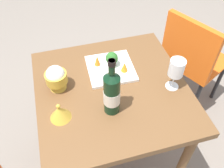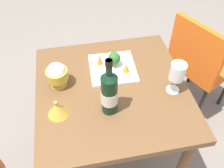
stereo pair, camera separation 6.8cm
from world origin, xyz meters
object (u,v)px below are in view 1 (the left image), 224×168
object	(u,v)px
chair_by_wall	(191,56)
wine_bottle	(112,93)
rice_bowl	(56,78)
rice_bowl_lid	(60,112)
carrot_garnish_right	(124,67)
broccoli_floret	(112,58)
wine_glass	(177,69)
serving_plate	(111,68)
carrot_garnish_left	(97,60)

from	to	relation	value
chair_by_wall	wine_bottle	distance (m)	0.92
chair_by_wall	rice_bowl	world-z (taller)	rice_bowl
rice_bowl_lid	carrot_garnish_right	world-z (taller)	rice_bowl_lid
rice_bowl_lid	chair_by_wall	bearing A→B (deg)	24.45
chair_by_wall	broccoli_floret	world-z (taller)	same
wine_bottle	chair_by_wall	bearing A→B (deg)	32.41
chair_by_wall	rice_bowl_lid	xyz separation A→B (m)	(-0.96, -0.44, 0.26)
wine_bottle	broccoli_floret	xyz separation A→B (m)	(0.08, 0.28, -0.06)
rice_bowl	carrot_garnish_right	bearing A→B (deg)	1.94
chair_by_wall	wine_glass	xyz separation A→B (m)	(-0.38, -0.40, 0.35)
serving_plate	chair_by_wall	bearing A→B (deg)	16.30
chair_by_wall	carrot_garnish_left	world-z (taller)	chair_by_wall
wine_glass	rice_bowl	size ratio (longest dim) A/B	1.26
broccoli_floret	wine_glass	bearing A→B (deg)	-40.45
carrot_garnish_right	carrot_garnish_left	bearing A→B (deg)	146.82
chair_by_wall	wine_bottle	bearing A→B (deg)	-84.33
rice_bowl	serving_plate	world-z (taller)	rice_bowl
wine_glass	carrot_garnish_left	size ratio (longest dim) A/B	2.68
broccoli_floret	carrot_garnish_left	world-z (taller)	broccoli_floret
wine_bottle	serving_plate	xyz separation A→B (m)	(0.07, 0.27, -0.12)
wine_bottle	rice_bowl	world-z (taller)	wine_bottle
rice_bowl_lid	carrot_garnish_left	xyz separation A→B (m)	(0.24, 0.29, 0.01)
carrot_garnish_left	wine_bottle	bearing A→B (deg)	-90.45
wine_bottle	rice_bowl_lid	xyz separation A→B (m)	(-0.24, 0.02, -0.09)
serving_plate	wine_bottle	bearing A→B (deg)	-104.16
wine_glass	rice_bowl_lid	size ratio (longest dim) A/B	1.79
broccoli_floret	carrot_garnish_left	xyz separation A→B (m)	(-0.08, 0.03, -0.02)
serving_plate	carrot_garnish_right	world-z (taller)	carrot_garnish_right
chair_by_wall	carrot_garnish_right	size ratio (longest dim) A/B	15.16
rice_bowl	chair_by_wall	bearing A→B (deg)	14.65
wine_glass	rice_bowl	world-z (taller)	wine_glass
carrot_garnish_right	rice_bowl	bearing A→B (deg)	-178.06
chair_by_wall	rice_bowl_lid	world-z (taller)	chair_by_wall
rice_bowl_lid	wine_bottle	bearing A→B (deg)	-4.82
chair_by_wall	rice_bowl	xyz separation A→B (m)	(-0.95, -0.25, 0.29)
rice_bowl	serving_plate	distance (m)	0.31
rice_bowl_lid	rice_bowl	bearing A→B (deg)	86.27
rice_bowl	serving_plate	bearing A→B (deg)	10.92
rice_bowl	carrot_garnish_left	bearing A→B (deg)	22.76
rice_bowl_lid	serving_plate	xyz separation A→B (m)	(0.31, 0.25, -0.03)
wine_bottle	rice_bowl_lid	world-z (taller)	wine_bottle
rice_bowl	carrot_garnish_left	distance (m)	0.25
wine_glass	carrot_garnish_right	xyz separation A→B (m)	(-0.21, 0.16, -0.08)
wine_glass	carrot_garnish_left	bearing A→B (deg)	143.69
broccoli_floret	chair_by_wall	bearing A→B (deg)	15.34
wine_bottle	rice_bowl_lid	bearing A→B (deg)	175.18
wine_glass	carrot_garnish_left	world-z (taller)	wine_glass
wine_bottle	serving_plate	bearing A→B (deg)	75.84
chair_by_wall	carrot_garnish_left	distance (m)	0.78
wine_glass	rice_bowl	xyz separation A→B (m)	(-0.57, 0.15, -0.05)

